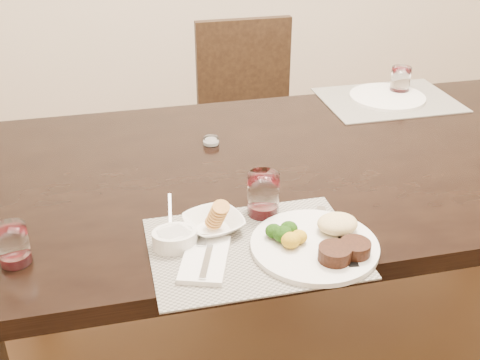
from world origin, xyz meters
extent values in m
plane|color=#412515|center=(0.00, 0.00, 0.00)|extent=(4.50, 4.50, 0.00)
cube|color=black|center=(0.00, 0.00, 0.72)|extent=(2.00, 1.00, 0.05)
cube|color=black|center=(-0.92, 0.42, 0.35)|extent=(0.08, 0.08, 0.70)
cube|color=black|center=(0.00, 0.85, 0.43)|extent=(0.42, 0.42, 0.04)
cube|color=black|center=(-0.18, 0.67, 0.21)|extent=(0.04, 0.04, 0.41)
cube|color=black|center=(0.18, 0.67, 0.21)|extent=(0.04, 0.04, 0.41)
cube|color=black|center=(-0.18, 1.03, 0.21)|extent=(0.04, 0.04, 0.41)
cube|color=black|center=(0.18, 1.03, 0.21)|extent=(0.04, 0.04, 0.41)
cube|color=black|center=(0.00, 1.04, 0.68)|extent=(0.42, 0.04, 0.45)
cube|color=gray|center=(-0.32, -0.38, 0.75)|extent=(0.46, 0.34, 0.00)
cube|color=gray|center=(0.37, 0.38, 0.75)|extent=(0.46, 0.34, 0.00)
cylinder|color=silver|center=(-0.19, -0.42, 0.76)|extent=(0.28, 0.28, 0.01)
cylinder|color=black|center=(-0.17, -0.48, 0.78)|extent=(0.07, 0.07, 0.03)
cylinder|color=black|center=(-0.12, -0.47, 0.78)|extent=(0.07, 0.07, 0.03)
ellipsoid|color=#E0C086|center=(-0.13, -0.38, 0.79)|extent=(0.09, 0.08, 0.04)
ellipsoid|color=#1D460D|center=(-0.26, -0.39, 0.78)|extent=(0.04, 0.04, 0.04)
ellipsoid|color=#BD9018|center=(-0.25, -0.42, 0.78)|extent=(0.04, 0.04, 0.03)
cube|color=silver|center=(-0.44, -0.41, 0.76)|extent=(0.14, 0.19, 0.01)
cube|color=silver|center=(-0.44, -0.43, 0.77)|extent=(0.05, 0.12, 0.00)
cube|color=silver|center=(-0.43, -0.35, 0.77)|extent=(0.03, 0.05, 0.00)
cube|color=silver|center=(-0.13, -0.33, 0.76)|extent=(0.05, 0.16, 0.00)
cube|color=black|center=(-0.13, -0.46, 0.76)|extent=(0.04, 0.11, 0.01)
imported|color=silver|center=(-0.40, -0.29, 0.77)|extent=(0.16, 0.16, 0.03)
cylinder|color=#C2783D|center=(-0.40, -0.29, 0.79)|extent=(0.04, 0.05, 0.04)
cylinder|color=silver|center=(-0.49, -0.34, 0.77)|extent=(0.10, 0.10, 0.04)
cylinder|color=#0C3710|center=(-0.49, -0.34, 0.79)|extent=(0.08, 0.08, 0.01)
cube|color=silver|center=(-0.49, -0.27, 0.81)|extent=(0.01, 0.07, 0.05)
cylinder|color=silver|center=(-0.27, -0.25, 0.81)|extent=(0.08, 0.08, 0.11)
cylinder|color=#3A0509|center=(-0.27, -0.25, 0.77)|extent=(0.06, 0.06, 0.03)
cylinder|color=silver|center=(0.37, 0.39, 0.76)|extent=(0.27, 0.27, 0.01)
cylinder|color=silver|center=(0.43, 0.43, 0.80)|extent=(0.07, 0.07, 0.10)
cylinder|color=#3A0509|center=(0.43, 0.43, 0.77)|extent=(0.06, 0.06, 0.02)
cylinder|color=silver|center=(-0.83, -0.31, 0.80)|extent=(0.07, 0.07, 0.09)
cylinder|color=#3A0509|center=(-0.83, -0.31, 0.76)|extent=(0.06, 0.06, 0.02)
cylinder|color=silver|center=(-0.31, 0.17, 0.76)|extent=(0.05, 0.05, 0.02)
cylinder|color=white|center=(-0.31, 0.17, 0.76)|extent=(0.04, 0.04, 0.01)
camera|label=1|loc=(-0.61, -1.44, 1.53)|focal=45.00mm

